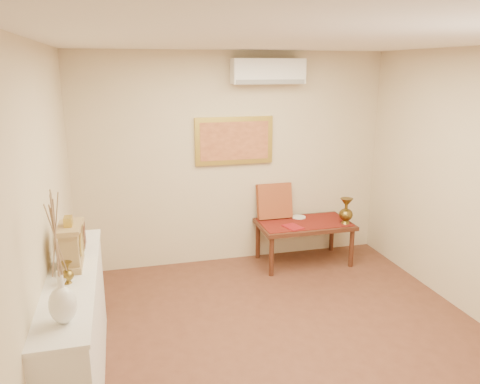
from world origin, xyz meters
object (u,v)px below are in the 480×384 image
object	(u,v)px
display_ledge	(77,332)
mantel_clock	(71,246)
brass_urn_tall	(346,208)
wooden_chest	(75,234)
white_vase	(58,256)
low_table	(304,227)

from	to	relation	value
display_ledge	mantel_clock	world-z (taller)	mantel_clock
brass_urn_tall	wooden_chest	bearing A→B (deg)	-160.15
white_vase	low_table	world-z (taller)	white_vase
white_vase	wooden_chest	world-z (taller)	white_vase
brass_urn_tall	wooden_chest	xyz separation A→B (m)	(-3.17, -1.14, 0.34)
display_ledge	mantel_clock	size ratio (longest dim) A/B	4.93
display_ledge	wooden_chest	distance (m)	0.83
low_table	wooden_chest	bearing A→B (deg)	-153.75
brass_urn_tall	mantel_clock	distance (m)	3.55
mantel_clock	wooden_chest	xyz separation A→B (m)	(-0.00, 0.41, -0.05)
white_vase	wooden_chest	size ratio (longest dim) A/B	3.58
white_vase	wooden_chest	bearing A→B (deg)	91.03
brass_urn_tall	white_vase	bearing A→B (deg)	-142.39
display_ledge	wooden_chest	bearing A→B (deg)	90.13
display_ledge	low_table	distance (m)	3.27
mantel_clock	wooden_chest	distance (m)	0.41
white_vase	display_ledge	distance (m)	1.17
low_table	brass_urn_tall	bearing A→B (deg)	-19.69
brass_urn_tall	display_ledge	distance (m)	3.61
mantel_clock	low_table	xyz separation A→B (m)	(2.67, 1.73, -0.67)
white_vase	display_ledge	world-z (taller)	white_vase
white_vase	wooden_chest	distance (m)	1.32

